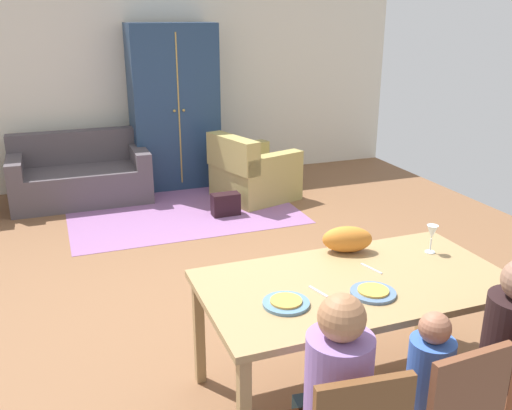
% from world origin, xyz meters
% --- Properties ---
extents(ground_plane, '(7.21, 6.05, 0.02)m').
position_xyz_m(ground_plane, '(0.00, 0.42, -0.01)').
color(ground_plane, brown).
extents(back_wall, '(7.21, 0.10, 2.70)m').
position_xyz_m(back_wall, '(0.00, 3.50, 1.35)').
color(back_wall, silver).
rests_on(back_wall, ground_plane).
extents(dining_table, '(1.79, 0.96, 0.76)m').
position_xyz_m(dining_table, '(0.28, -1.58, 0.69)').
color(dining_table, '#A08152').
rests_on(dining_table, ground_plane).
extents(plate_near_man, '(0.25, 0.25, 0.02)m').
position_xyz_m(plate_near_man, '(-0.21, -1.70, 0.77)').
color(plate_near_man, '#557F9C').
rests_on(plate_near_man, dining_table).
extents(pizza_near_man, '(0.17, 0.17, 0.01)m').
position_xyz_m(pizza_near_man, '(-0.21, -1.70, 0.78)').
color(pizza_near_man, gold).
rests_on(pizza_near_man, plate_near_man).
extents(plate_near_child, '(0.25, 0.25, 0.02)m').
position_xyz_m(plate_near_child, '(0.28, -1.76, 0.77)').
color(plate_near_child, slate).
rests_on(plate_near_child, dining_table).
extents(pizza_near_child, '(0.17, 0.17, 0.01)m').
position_xyz_m(pizza_near_child, '(0.28, -1.76, 0.78)').
color(pizza_near_child, gold).
rests_on(pizza_near_child, plate_near_child).
extents(wine_glass, '(0.07, 0.07, 0.19)m').
position_xyz_m(wine_glass, '(0.93, -1.40, 0.89)').
color(wine_glass, silver).
rests_on(wine_glass, dining_table).
extents(fork, '(0.05, 0.15, 0.01)m').
position_xyz_m(fork, '(0.01, -1.63, 0.76)').
color(fork, silver).
rests_on(fork, dining_table).
extents(knife, '(0.05, 0.17, 0.01)m').
position_xyz_m(knife, '(0.44, -1.48, 0.76)').
color(knife, silver).
rests_on(knife, dining_table).
extents(person_man, '(0.31, 0.41, 1.11)m').
position_xyz_m(person_man, '(-0.21, -2.24, 0.51)').
color(person_man, '#28444F').
rests_on(person_man, ground_plane).
extents(person_child, '(0.22, 0.29, 0.92)m').
position_xyz_m(person_child, '(0.28, -2.25, 0.43)').
color(person_child, '#342E53').
rests_on(person_child, ground_plane).
extents(person_woman, '(0.30, 0.41, 1.11)m').
position_xyz_m(person_woman, '(0.78, -2.24, 0.51)').
color(person_woman, '#353943').
rests_on(person_woman, ground_plane).
extents(cat, '(0.35, 0.25, 0.17)m').
position_xyz_m(cat, '(0.43, -1.20, 0.84)').
color(cat, orange).
rests_on(cat, dining_table).
extents(area_rug, '(2.60, 1.80, 0.01)m').
position_xyz_m(area_rug, '(0.08, 2.01, 0.00)').
color(area_rug, '#8C5C8F').
rests_on(area_rug, ground_plane).
extents(couch, '(1.63, 0.86, 0.82)m').
position_xyz_m(couch, '(-0.99, 2.87, 0.30)').
color(couch, '#4F474B').
rests_on(couch, ground_plane).
extents(armchair, '(1.07, 1.06, 0.82)m').
position_xyz_m(armchair, '(1.02, 2.19, 0.32)').
color(armchair, tan).
rests_on(armchair, ground_plane).
extents(armoire, '(1.10, 0.59, 2.10)m').
position_xyz_m(armoire, '(0.27, 3.11, 1.05)').
color(armoire, navy).
rests_on(armoire, ground_plane).
extents(handbag, '(0.32, 0.16, 0.26)m').
position_xyz_m(handbag, '(0.52, 1.71, 0.13)').
color(handbag, black).
rests_on(handbag, ground_plane).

